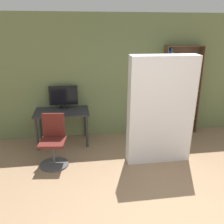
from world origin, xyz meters
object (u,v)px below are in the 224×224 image
bookshelf (176,92)px  mattress_near (161,111)px  office_chair (53,145)px  monitor (64,97)px

bookshelf → mattress_near: 1.54m
office_chair → mattress_near: bearing=-5.2°
monitor → mattress_near: bearing=-36.4°
office_chair → bookshelf: (2.73, 1.14, 0.60)m
bookshelf → mattress_near: bearing=-121.8°
monitor → office_chair: monitor is taller
monitor → office_chair: (-0.18, -1.11, -0.60)m
monitor → bookshelf: (2.55, 0.03, -0.00)m
office_chair → bookshelf: bookshelf is taller
bookshelf → office_chair: bearing=-157.4°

